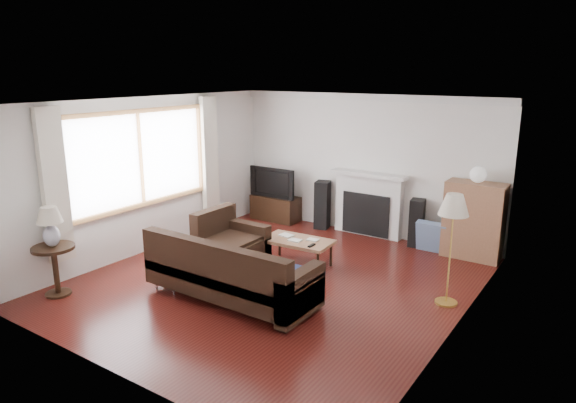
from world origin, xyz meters
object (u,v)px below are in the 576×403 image
Objects in this scene: bookshelf at (474,221)px; sectional_sofa at (231,270)px; tv_stand at (276,208)px; floor_lamp at (450,250)px; coffee_table at (298,252)px; side_table at (56,271)px.

bookshelf reaches higher than sectional_sofa.
floor_lamp reaches higher than tv_stand.
sectional_sofa reaches higher than tv_stand.
side_table is (-2.06, -2.68, 0.13)m from coffee_table.
floor_lamp is (0.19, -1.87, 0.11)m from bookshelf.
coffee_table is 0.73× the size of floor_lamp.
tv_stand reaches higher than coffee_table.
bookshelf is at bearing 56.68° from sectional_sofa.
tv_stand is 3.68m from sectional_sofa.
coffee_table is (0.06, 1.49, -0.20)m from sectional_sofa.
floor_lamp is at bearing 31.17° from sectional_sofa.
sectional_sofa is at bearing -63.63° from tv_stand.
sectional_sofa is at bearing -95.82° from coffee_table.
tv_stand is at bearing 85.29° from side_table.
bookshelf reaches higher than side_table.
coffee_table is (1.69, -1.81, -0.04)m from tv_stand.
coffee_table is (-2.12, -1.82, -0.40)m from bookshelf.
bookshelf is at bearing 47.12° from side_table.
bookshelf is 0.85× the size of floor_lamp.
side_table is (-4.37, -2.62, -0.38)m from floor_lamp.
floor_lamp reaches higher than side_table.
tv_stand is 4.50m from side_table.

